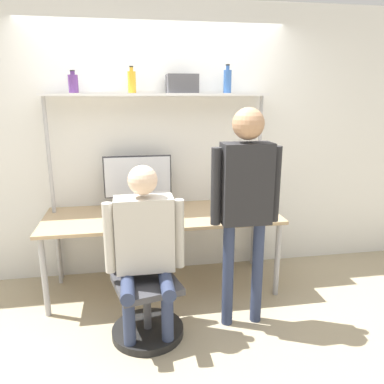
{
  "coord_description": "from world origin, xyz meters",
  "views": [
    {
      "loc": [
        -0.29,
        -2.92,
        1.84
      ],
      "look_at": [
        0.19,
        -0.13,
        1.09
      ],
      "focal_mm": 35.0,
      "sensor_mm": 36.0,
      "label": 1
    }
  ],
  "objects_px": {
    "cell_phone": "(179,220)",
    "laptop": "(150,212)",
    "bottle_amber": "(132,82)",
    "storage_box": "(182,84)",
    "bottle_purple": "(73,83)",
    "bottle_blue": "(227,81)",
    "person_standing": "(246,191)",
    "monitor": "(138,179)",
    "office_chair": "(146,300)",
    "person_seated": "(145,240)"
  },
  "relations": [
    {
      "from": "bottle_blue",
      "to": "storage_box",
      "type": "distance_m",
      "value": 0.44
    },
    {
      "from": "person_standing",
      "to": "storage_box",
      "type": "xyz_separation_m",
      "value": [
        -0.35,
        0.94,
        0.81
      ]
    },
    {
      "from": "monitor",
      "to": "laptop",
      "type": "xyz_separation_m",
      "value": [
        0.09,
        -0.36,
        -0.23
      ]
    },
    {
      "from": "cell_phone",
      "to": "storage_box",
      "type": "height_order",
      "value": "storage_box"
    },
    {
      "from": "cell_phone",
      "to": "bottle_amber",
      "type": "xyz_separation_m",
      "value": [
        -0.36,
        0.46,
        1.2
      ]
    },
    {
      "from": "cell_phone",
      "to": "bottle_amber",
      "type": "distance_m",
      "value": 1.33
    },
    {
      "from": "person_seated",
      "to": "monitor",
      "type": "bearing_deg",
      "value": 90.61
    },
    {
      "from": "person_seated",
      "to": "bottle_purple",
      "type": "distance_m",
      "value": 1.6
    },
    {
      "from": "bottle_amber",
      "to": "monitor",
      "type": "bearing_deg",
      "value": 13.72
    },
    {
      "from": "office_chair",
      "to": "person_seated",
      "type": "distance_m",
      "value": 0.52
    },
    {
      "from": "bottle_purple",
      "to": "cell_phone",
      "type": "bearing_deg",
      "value": -27.62
    },
    {
      "from": "bottle_blue",
      "to": "bottle_purple",
      "type": "distance_m",
      "value": 1.41
    },
    {
      "from": "monitor",
      "to": "bottle_blue",
      "type": "bearing_deg",
      "value": -0.35
    },
    {
      "from": "office_chair",
      "to": "person_seated",
      "type": "height_order",
      "value": "person_seated"
    },
    {
      "from": "cell_phone",
      "to": "person_standing",
      "type": "bearing_deg",
      "value": -47.22
    },
    {
      "from": "laptop",
      "to": "person_standing",
      "type": "relative_size",
      "value": 0.2
    },
    {
      "from": "office_chair",
      "to": "bottle_blue",
      "type": "xyz_separation_m",
      "value": [
        0.87,
        0.94,
        1.68
      ]
    },
    {
      "from": "monitor",
      "to": "office_chair",
      "type": "height_order",
      "value": "monitor"
    },
    {
      "from": "laptop",
      "to": "cell_phone",
      "type": "bearing_deg",
      "value": -21.14
    },
    {
      "from": "office_chair",
      "to": "bottle_purple",
      "type": "bearing_deg",
      "value": 119.62
    },
    {
      "from": "cell_phone",
      "to": "person_standing",
      "type": "xyz_separation_m",
      "value": [
        0.45,
        -0.49,
        0.37
      ]
    },
    {
      "from": "bottle_purple",
      "to": "storage_box",
      "type": "xyz_separation_m",
      "value": [
        0.97,
        0.0,
        0.0
      ]
    },
    {
      "from": "person_standing",
      "to": "bottle_amber",
      "type": "relative_size",
      "value": 7.4
    },
    {
      "from": "bottle_blue",
      "to": "storage_box",
      "type": "bearing_deg",
      "value": -180.0
    },
    {
      "from": "cell_phone",
      "to": "person_seated",
      "type": "relative_size",
      "value": 0.11
    },
    {
      "from": "bottle_blue",
      "to": "storage_box",
      "type": "xyz_separation_m",
      "value": [
        -0.44,
        -0.0,
        -0.03
      ]
    },
    {
      "from": "bottle_purple",
      "to": "person_seated",
      "type": "bearing_deg",
      "value": -61.08
    },
    {
      "from": "office_chair",
      "to": "bottle_blue",
      "type": "bearing_deg",
      "value": 47.26
    },
    {
      "from": "bottle_purple",
      "to": "bottle_blue",
      "type": "bearing_deg",
      "value": 0.0
    },
    {
      "from": "monitor",
      "to": "bottle_purple",
      "type": "xyz_separation_m",
      "value": [
        -0.54,
        -0.01,
        0.89
      ]
    },
    {
      "from": "bottle_purple",
      "to": "storage_box",
      "type": "height_order",
      "value": "bottle_purple"
    },
    {
      "from": "cell_phone",
      "to": "person_seated",
      "type": "distance_m",
      "value": 0.63
    },
    {
      "from": "cell_phone",
      "to": "bottle_blue",
      "type": "distance_m",
      "value": 1.4
    },
    {
      "from": "bottle_blue",
      "to": "office_chair",
      "type": "bearing_deg",
      "value": -132.74
    },
    {
      "from": "laptop",
      "to": "bottle_purple",
      "type": "distance_m",
      "value": 1.33
    },
    {
      "from": "bottle_amber",
      "to": "storage_box",
      "type": "relative_size",
      "value": 0.83
    },
    {
      "from": "person_standing",
      "to": "bottle_blue",
      "type": "distance_m",
      "value": 1.26
    },
    {
      "from": "person_standing",
      "to": "bottle_blue",
      "type": "relative_size",
      "value": 6.68
    },
    {
      "from": "bottle_purple",
      "to": "bottle_amber",
      "type": "bearing_deg",
      "value": 0.0
    },
    {
      "from": "monitor",
      "to": "person_standing",
      "type": "relative_size",
      "value": 0.37
    },
    {
      "from": "bottle_amber",
      "to": "laptop",
      "type": "bearing_deg",
      "value": -73.21
    },
    {
      "from": "person_seated",
      "to": "cell_phone",
      "type": "bearing_deg",
      "value": 58.78
    },
    {
      "from": "bottle_amber",
      "to": "bottle_purple",
      "type": "relative_size",
      "value": 1.21
    },
    {
      "from": "cell_phone",
      "to": "bottle_blue",
      "type": "relative_size",
      "value": 0.57
    },
    {
      "from": "laptop",
      "to": "storage_box",
      "type": "distance_m",
      "value": 1.23
    },
    {
      "from": "cell_phone",
      "to": "laptop",
      "type": "bearing_deg",
      "value": 158.86
    },
    {
      "from": "monitor",
      "to": "person_standing",
      "type": "distance_m",
      "value": 1.23
    },
    {
      "from": "laptop",
      "to": "cell_phone",
      "type": "relative_size",
      "value": 2.33
    },
    {
      "from": "cell_phone",
      "to": "person_seated",
      "type": "height_order",
      "value": "person_seated"
    },
    {
      "from": "monitor",
      "to": "person_seated",
      "type": "relative_size",
      "value": 0.48
    }
  ]
}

